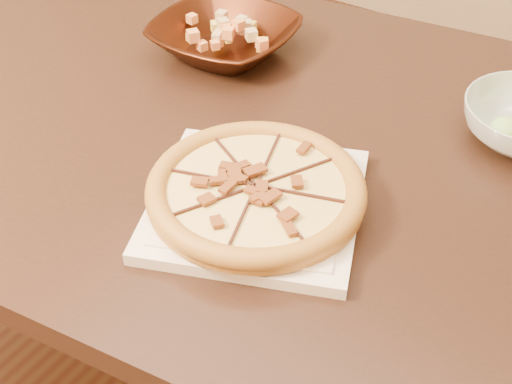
{
  "coord_description": "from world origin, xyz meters",
  "views": [
    {
      "loc": [
        0.62,
        -0.68,
        1.39
      ],
      "look_at": [
        0.22,
        -0.08,
        0.78
      ],
      "focal_mm": 50.0,
      "sensor_mm": 36.0,
      "label": 1
    }
  ],
  "objects_px": {
    "pizza": "(256,190)",
    "bronze_bowl": "(225,38)",
    "plate": "(256,203)",
    "dining_table": "(266,178)"
  },
  "relations": [
    {
      "from": "plate",
      "to": "pizza",
      "type": "distance_m",
      "value": 0.02
    },
    {
      "from": "pizza",
      "to": "bronze_bowl",
      "type": "xyz_separation_m",
      "value": [
        -0.28,
        0.32,
        -0.0
      ]
    },
    {
      "from": "plate",
      "to": "dining_table",
      "type": "bearing_deg",
      "value": 118.38
    },
    {
      "from": "pizza",
      "to": "plate",
      "type": "bearing_deg",
      "value": 3.98
    },
    {
      "from": "dining_table",
      "to": "bronze_bowl",
      "type": "height_order",
      "value": "bronze_bowl"
    },
    {
      "from": "dining_table",
      "to": "pizza",
      "type": "distance_m",
      "value": 0.23
    },
    {
      "from": "dining_table",
      "to": "plate",
      "type": "xyz_separation_m",
      "value": [
        0.09,
        -0.17,
        0.11
      ]
    },
    {
      "from": "dining_table",
      "to": "plate",
      "type": "distance_m",
      "value": 0.22
    },
    {
      "from": "pizza",
      "to": "dining_table",
      "type": "bearing_deg",
      "value": 118.37
    },
    {
      "from": "plate",
      "to": "bronze_bowl",
      "type": "relative_size",
      "value": 1.44
    }
  ]
}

